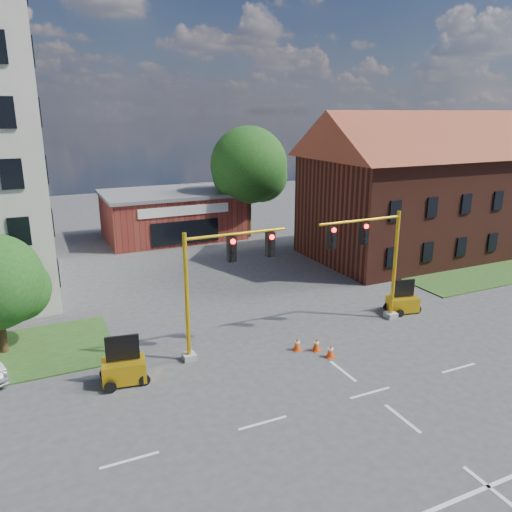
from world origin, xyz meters
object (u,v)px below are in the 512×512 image
signal_mast_east (372,255)px  trailer_west (124,368)px  trailer_east (403,302)px  signal_mast_west (220,277)px  pickup_white (387,255)px

signal_mast_east → trailer_west: size_ratio=2.96×
trailer_west → trailer_east: trailer_west is taller
signal_mast_east → trailer_west: signal_mast_east is taller
signal_mast_west → trailer_west: bearing=-171.0°
pickup_white → signal_mast_east: bearing=160.6°
signal_mast_west → pickup_white: 19.30m
trailer_east → signal_mast_west: bearing=-165.9°
signal_mast_east → trailer_east: 4.38m
trailer_west → pickup_white: (21.80, 9.32, 0.03)m
trailer_west → signal_mast_west: bearing=18.0°
signal_mast_west → trailer_east: bearing=2.0°
trailer_west → pickup_white: 23.71m
trailer_west → pickup_white: bearing=32.1°
signal_mast_west → trailer_west: (-4.81, -0.76, -3.27)m
signal_mast_east → pickup_white: signal_mast_east is taller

